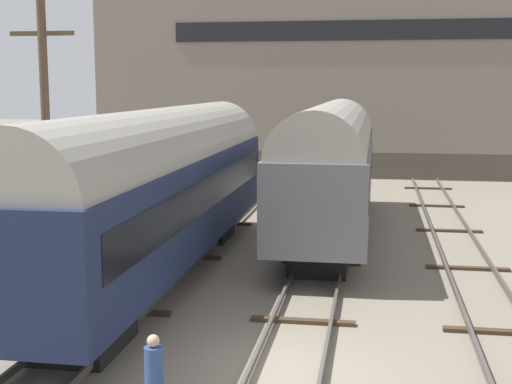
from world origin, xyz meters
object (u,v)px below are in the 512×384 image
(train_car_navy, at_px, (159,184))
(person_worker, at_px, (154,373))
(train_car_grey, at_px, (331,161))
(utility_pole, at_px, (47,143))

(train_car_navy, height_order, person_worker, train_car_navy)
(train_car_grey, distance_m, utility_pole, 11.75)
(person_worker, bearing_deg, train_car_navy, 106.50)
(train_car_grey, bearing_deg, person_worker, -96.75)
(train_car_navy, bearing_deg, person_worker, -73.50)
(person_worker, bearing_deg, train_car_grey, 83.25)
(train_car_grey, xyz_separation_m, train_car_navy, (-4.68, -7.22, 0.01))
(train_car_grey, bearing_deg, train_car_navy, -122.96)
(train_car_navy, distance_m, person_worker, 9.81)
(train_car_navy, height_order, utility_pole, utility_pole)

